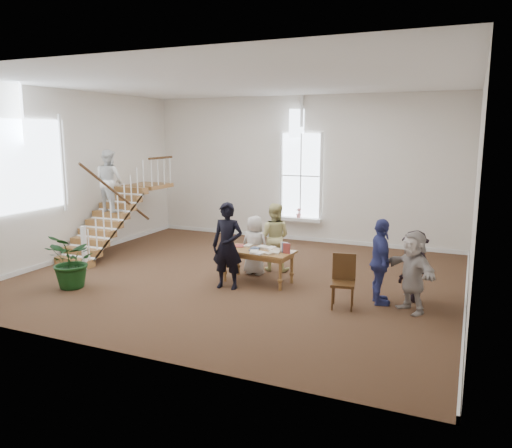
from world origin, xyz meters
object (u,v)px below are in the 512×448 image
at_px(person_yellow, 274,237).
at_px(woman_cluster_b, 414,266).
at_px(library_table, 258,254).
at_px(side_chair, 343,277).
at_px(floor_plant, 73,261).
at_px(woman_cluster_c, 413,272).
at_px(police_officer, 227,246).
at_px(elderly_woman, 255,245).
at_px(woman_cluster_a, 380,262).

distance_m(person_yellow, woman_cluster_b, 3.59).
bearing_deg(library_table, side_chair, -15.50).
bearing_deg(floor_plant, woman_cluster_b, 16.93).
relative_size(person_yellow, woman_cluster_c, 1.07).
bearing_deg(woman_cluster_c, person_yellow, -160.46).
bearing_deg(police_officer, floor_plant, -161.25).
height_order(library_table, side_chair, side_chair).
relative_size(police_officer, side_chair, 1.81).
distance_m(elderly_woman, floor_plant, 4.15).
height_order(police_officer, side_chair, police_officer).
distance_m(library_table, person_yellow, 1.11).
height_order(elderly_woman, woman_cluster_a, woman_cluster_a).
bearing_deg(woman_cluster_b, person_yellow, -82.44).
xyz_separation_m(police_officer, woman_cluster_b, (3.85, 0.75, -0.23)).
bearing_deg(library_table, elderly_woman, 125.45).
xyz_separation_m(library_table, woman_cluster_c, (3.43, -0.55, 0.12)).
relative_size(library_table, woman_cluster_a, 0.97).
xyz_separation_m(woman_cluster_a, woman_cluster_b, (0.60, 0.45, -0.14)).
xyz_separation_m(library_table, police_officer, (-0.45, -0.65, 0.28)).
bearing_deg(person_yellow, woman_cluster_c, 147.27).
bearing_deg(floor_plant, police_officer, 23.76).
bearing_deg(police_officer, library_table, 50.06).
bearing_deg(library_table, police_officer, -119.98).
bearing_deg(side_chair, library_table, 149.57).
bearing_deg(elderly_woman, library_table, 124.52).
relative_size(woman_cluster_a, floor_plant, 1.41).
height_order(library_table, woman_cluster_c, woman_cluster_c).
xyz_separation_m(library_table, side_chair, (2.17, -0.81, -0.08)).
xyz_separation_m(library_table, person_yellow, (-0.05, 1.10, 0.17)).
relative_size(woman_cluster_b, woman_cluster_c, 0.92).
relative_size(library_table, side_chair, 1.59).
xyz_separation_m(elderly_woman, side_chair, (2.52, -1.41, -0.12)).
bearing_deg(elderly_woman, floor_plant, 43.19).
height_order(person_yellow, floor_plant, person_yellow).
bearing_deg(person_yellow, woman_cluster_a, 145.60).
xyz_separation_m(police_officer, floor_plant, (-3.12, -1.37, -0.34)).
relative_size(person_yellow, side_chair, 1.60).
distance_m(police_officer, side_chair, 2.65).
relative_size(elderly_woman, woman_cluster_a, 0.83).
height_order(person_yellow, side_chair, person_yellow).
xyz_separation_m(police_officer, person_yellow, (0.40, 1.75, -0.11)).
bearing_deg(person_yellow, elderly_woman, 51.66).
bearing_deg(woman_cluster_c, woman_cluster_b, 138.40).
distance_m(police_officer, elderly_woman, 1.28).
bearing_deg(woman_cluster_a, elderly_woman, 53.82).
xyz_separation_m(woman_cluster_b, side_chair, (-1.22, -0.91, -0.14)).
xyz_separation_m(person_yellow, side_chair, (2.22, -1.91, -0.25)).
bearing_deg(woman_cluster_a, library_table, 63.47).
distance_m(woman_cluster_b, floor_plant, 7.28).
relative_size(woman_cluster_c, side_chair, 1.50).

